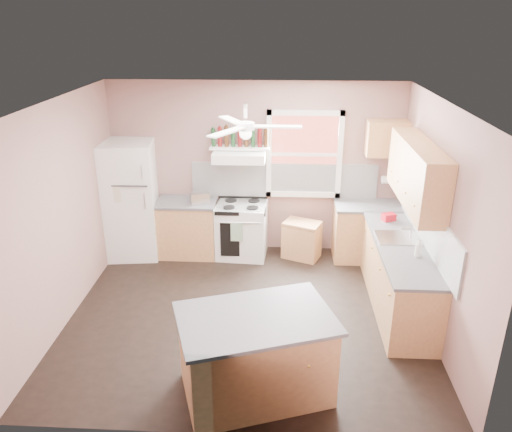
# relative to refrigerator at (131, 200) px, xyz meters

# --- Properties ---
(floor) EXTENTS (4.50, 4.50, 0.00)m
(floor) POSITION_rel_refrigerator_xyz_m (1.92, -1.66, -0.92)
(floor) COLOR black
(floor) RESTS_ON ground
(ceiling) EXTENTS (4.50, 4.50, 0.00)m
(ceiling) POSITION_rel_refrigerator_xyz_m (1.92, -1.66, 1.78)
(ceiling) COLOR white
(ceiling) RESTS_ON ground
(wall_back) EXTENTS (4.50, 0.05, 2.70)m
(wall_back) POSITION_rel_refrigerator_xyz_m (1.92, 0.36, 0.43)
(wall_back) COLOR #88635D
(wall_back) RESTS_ON ground
(wall_right) EXTENTS (0.05, 4.00, 2.70)m
(wall_right) POSITION_rel_refrigerator_xyz_m (4.20, -1.66, 0.43)
(wall_right) COLOR #88635D
(wall_right) RESTS_ON ground
(wall_left) EXTENTS (0.05, 4.00, 2.70)m
(wall_left) POSITION_rel_refrigerator_xyz_m (-0.35, -1.66, 0.43)
(wall_left) COLOR #88635D
(wall_left) RESTS_ON ground
(backsplash_back) EXTENTS (2.90, 0.03, 0.55)m
(backsplash_back) POSITION_rel_refrigerator_xyz_m (2.37, 0.33, 0.26)
(backsplash_back) COLOR white
(backsplash_back) RESTS_ON wall_back
(backsplash_right) EXTENTS (0.03, 2.60, 0.55)m
(backsplash_right) POSITION_rel_refrigerator_xyz_m (4.16, -1.36, 0.26)
(backsplash_right) COLOR white
(backsplash_right) RESTS_ON wall_right
(window_view) EXTENTS (1.00, 0.02, 1.20)m
(window_view) POSITION_rel_refrigerator_xyz_m (2.67, 0.32, 0.68)
(window_view) COLOR brown
(window_view) RESTS_ON wall_back
(window_frame) EXTENTS (1.16, 0.07, 1.36)m
(window_frame) POSITION_rel_refrigerator_xyz_m (2.67, 0.30, 0.68)
(window_frame) COLOR white
(window_frame) RESTS_ON wall_back
(refrigerator) EXTENTS (0.86, 0.84, 1.84)m
(refrigerator) POSITION_rel_refrigerator_xyz_m (0.00, 0.00, 0.00)
(refrigerator) COLOR white
(refrigerator) RESTS_ON floor
(base_cabinet_left) EXTENTS (0.90, 0.60, 0.86)m
(base_cabinet_left) POSITION_rel_refrigerator_xyz_m (0.86, 0.04, -0.49)
(base_cabinet_left) COLOR #A57044
(base_cabinet_left) RESTS_ON floor
(counter_left) EXTENTS (0.92, 0.62, 0.04)m
(counter_left) POSITION_rel_refrigerator_xyz_m (0.86, 0.04, -0.04)
(counter_left) COLOR #4E4E51
(counter_left) RESTS_ON base_cabinet_left
(toaster) EXTENTS (0.32, 0.24, 0.18)m
(toaster) POSITION_rel_refrigerator_xyz_m (1.09, -0.05, 0.07)
(toaster) COLOR silver
(toaster) RESTS_ON counter_left
(stove) EXTENTS (0.80, 0.69, 0.86)m
(stove) POSITION_rel_refrigerator_xyz_m (1.72, 0.04, -0.49)
(stove) COLOR white
(stove) RESTS_ON floor
(range_hood) EXTENTS (0.78, 0.50, 0.14)m
(range_hood) POSITION_rel_refrigerator_xyz_m (1.69, 0.09, 0.70)
(range_hood) COLOR white
(range_hood) RESTS_ON wall_back
(bottle_shelf) EXTENTS (0.90, 0.26, 0.03)m
(bottle_shelf) POSITION_rel_refrigerator_xyz_m (1.69, 0.21, 0.80)
(bottle_shelf) COLOR white
(bottle_shelf) RESTS_ON range_hood
(cart) EXTENTS (0.65, 0.55, 0.55)m
(cart) POSITION_rel_refrigerator_xyz_m (2.67, 0.00, -0.64)
(cart) COLOR #A57044
(cart) RESTS_ON floor
(base_cabinet_corner) EXTENTS (1.00, 0.60, 0.86)m
(base_cabinet_corner) POSITION_rel_refrigerator_xyz_m (3.67, 0.04, -0.49)
(base_cabinet_corner) COLOR #A57044
(base_cabinet_corner) RESTS_ON floor
(base_cabinet_right) EXTENTS (0.60, 2.20, 0.86)m
(base_cabinet_right) POSITION_rel_refrigerator_xyz_m (3.87, -1.36, -0.49)
(base_cabinet_right) COLOR #A57044
(base_cabinet_right) RESTS_ON floor
(counter_corner) EXTENTS (1.02, 0.62, 0.04)m
(counter_corner) POSITION_rel_refrigerator_xyz_m (3.67, 0.04, -0.04)
(counter_corner) COLOR #4E4E51
(counter_corner) RESTS_ON base_cabinet_corner
(counter_right) EXTENTS (0.62, 2.22, 0.04)m
(counter_right) POSITION_rel_refrigerator_xyz_m (3.86, -1.36, -0.04)
(counter_right) COLOR #4E4E51
(counter_right) RESTS_ON base_cabinet_right
(sink) EXTENTS (0.55, 0.45, 0.03)m
(sink) POSITION_rel_refrigerator_xyz_m (3.86, -1.16, -0.02)
(sink) COLOR silver
(sink) RESTS_ON counter_right
(faucet) EXTENTS (0.03, 0.03, 0.14)m
(faucet) POSITION_rel_refrigerator_xyz_m (4.02, -1.16, 0.05)
(faucet) COLOR silver
(faucet) RESTS_ON sink
(upper_cabinet_right) EXTENTS (0.33, 1.80, 0.76)m
(upper_cabinet_right) POSITION_rel_refrigerator_xyz_m (4.00, -1.16, 0.86)
(upper_cabinet_right) COLOR #A57044
(upper_cabinet_right) RESTS_ON wall_right
(upper_cabinet_corner) EXTENTS (0.60, 0.33, 0.52)m
(upper_cabinet_corner) POSITION_rel_refrigerator_xyz_m (3.87, 0.17, 0.98)
(upper_cabinet_corner) COLOR #A57044
(upper_cabinet_corner) RESTS_ON wall_back
(paper_towel) EXTENTS (0.26, 0.12, 0.12)m
(paper_towel) POSITION_rel_refrigerator_xyz_m (3.99, 0.20, 0.33)
(paper_towel) COLOR white
(paper_towel) RESTS_ON wall_back
(island) EXTENTS (1.62, 1.30, 0.86)m
(island) POSITION_rel_refrigerator_xyz_m (2.11, -3.07, -0.49)
(island) COLOR #A57044
(island) RESTS_ON floor
(island_top) EXTENTS (1.73, 1.40, 0.04)m
(island_top) POSITION_rel_refrigerator_xyz_m (2.11, -3.07, -0.04)
(island_top) COLOR #4E4E51
(island_top) RESTS_ON island
(ceiling_fan_hub) EXTENTS (0.20, 0.20, 0.08)m
(ceiling_fan_hub) POSITION_rel_refrigerator_xyz_m (1.92, -1.66, 1.53)
(ceiling_fan_hub) COLOR white
(ceiling_fan_hub) RESTS_ON ceiling
(soap_bottle) EXTENTS (0.10, 0.10, 0.23)m
(soap_bottle) POSITION_rel_refrigerator_xyz_m (3.98, -1.69, 0.10)
(soap_bottle) COLOR silver
(soap_bottle) RESTS_ON counter_right
(red_caddy) EXTENTS (0.21, 0.18, 0.10)m
(red_caddy) POSITION_rel_refrigerator_xyz_m (3.85, -0.57, 0.03)
(red_caddy) COLOR #B60F1B
(red_caddy) RESTS_ON counter_right
(wine_bottles) EXTENTS (0.86, 0.06, 0.31)m
(wine_bottles) POSITION_rel_refrigerator_xyz_m (1.70, 0.21, 0.96)
(wine_bottles) COLOR #143819
(wine_bottles) RESTS_ON bottle_shelf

